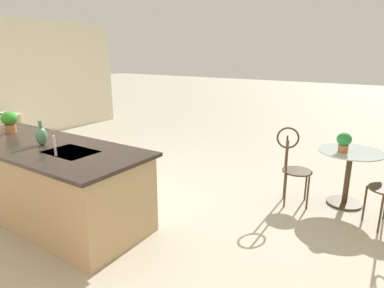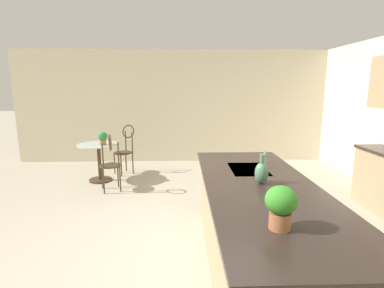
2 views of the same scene
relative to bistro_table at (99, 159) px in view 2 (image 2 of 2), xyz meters
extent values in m
plane|color=#B2A893|center=(2.69, 1.53, -0.45)|extent=(40.00, 40.00, 0.00)
cube|color=beige|center=(-1.57, 1.53, 0.90)|extent=(0.12, 7.80, 2.70)
cube|color=tan|center=(2.99, 2.38, -0.01)|extent=(2.70, 0.96, 0.88)
cube|color=#2D231E|center=(2.99, 2.38, 0.45)|extent=(2.80, 1.06, 0.04)
cube|color=#B2B5BA|center=(2.44, 2.38, 0.46)|extent=(0.56, 0.40, 0.03)
cylinder|color=#3D2D1E|center=(0.00, 0.00, -0.43)|extent=(0.44, 0.44, 0.03)
cylinder|color=#3D2D1E|center=(0.00, 0.00, -0.07)|extent=(0.07, 0.07, 0.69)
cylinder|color=#B2C6C1|center=(0.00, 0.00, 0.29)|extent=(0.80, 0.80, 0.01)
cylinder|color=#3D2D1E|center=(0.47, 0.17, -0.22)|extent=(0.03, 0.03, 0.45)
cylinder|color=#3D2D1E|center=(0.38, 0.44, -0.22)|extent=(0.03, 0.03, 0.45)
cylinder|color=#3D2D1E|center=(0.74, 0.27, -0.22)|extent=(0.03, 0.03, 0.45)
cylinder|color=#3D2D1E|center=(0.64, 0.53, -0.22)|extent=(0.03, 0.03, 0.45)
cylinder|color=#3D2D1E|center=(0.56, 0.35, 0.01)|extent=(0.49, 0.49, 0.02)
cylinder|color=#3D2D1E|center=(0.74, 0.28, 0.23)|extent=(0.03, 0.03, 0.45)
cylinder|color=#3D2D1E|center=(0.65, 0.53, 0.23)|extent=(0.03, 0.03, 0.45)
torus|color=#3D2D1E|center=(0.70, 0.40, 0.45)|extent=(0.28, 0.12, 0.28)
cylinder|color=#3D2D1E|center=(-0.27, 0.36, -0.22)|extent=(0.03, 0.03, 0.45)
cylinder|color=#3D2D1E|center=(-0.48, 0.18, -0.22)|extent=(0.03, 0.03, 0.45)
cylinder|color=#3D2D1E|center=(-0.45, 0.57, -0.22)|extent=(0.03, 0.03, 0.45)
cylinder|color=#3D2D1E|center=(-0.66, 0.39, -0.22)|extent=(0.03, 0.03, 0.45)
cylinder|color=#3D2D1E|center=(-0.46, 0.38, 0.01)|extent=(0.54, 0.54, 0.02)
cylinder|color=#3D2D1E|center=(-0.47, 0.57, 0.23)|extent=(0.03, 0.03, 0.45)
cylinder|color=#3D2D1E|center=(-0.66, 0.40, 0.23)|extent=(0.03, 0.03, 0.45)
torus|color=#3D2D1E|center=(-0.56, 0.49, 0.45)|extent=(0.21, 0.23, 0.28)
cylinder|color=#B2B5BA|center=(2.44, 2.56, 0.58)|extent=(0.02, 0.02, 0.22)
cylinder|color=#9E603D|center=(0.08, 0.11, 0.34)|extent=(0.12, 0.12, 0.10)
ellipsoid|color=#268139|center=(0.08, 0.11, 0.46)|extent=(0.18, 0.18, 0.16)
cylinder|color=#9E603D|center=(3.84, 2.26, 0.53)|extent=(0.14, 0.14, 0.11)
ellipsoid|color=#338527|center=(3.84, 2.26, 0.67)|extent=(0.21, 0.21, 0.19)
ellipsoid|color=#4C7A5B|center=(2.94, 2.39, 0.58)|extent=(0.13, 0.13, 0.21)
cylinder|color=#4C7A5B|center=(2.94, 2.39, 0.72)|extent=(0.04, 0.04, 0.08)
camera|label=1|loc=(-0.56, 4.50, 1.52)|focal=30.99mm
camera|label=2|loc=(5.58, 1.63, 1.39)|focal=27.14mm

